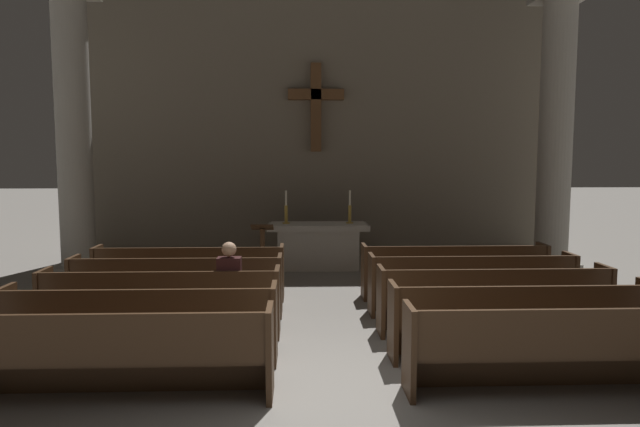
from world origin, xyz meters
name	(u,v)px	position (x,y,z in m)	size (l,w,h in m)	color
ground_plane	(340,395)	(0.00, 0.00, 0.00)	(80.00, 80.00, 0.00)	gray
pew_left_row_1	(113,355)	(-2.29, -0.04, 0.48)	(3.21, 0.50, 0.95)	#422B19
pew_left_row_2	(141,325)	(-2.29, 0.96, 0.48)	(3.21, 0.50, 0.95)	#422B19
pew_left_row_3	(162,303)	(-2.29, 1.95, 0.48)	(3.21, 0.50, 0.95)	#422B19
pew_left_row_4	(177,286)	(-2.29, 2.95, 0.48)	(3.21, 0.50, 0.95)	#422B19
pew_left_row_5	(190,273)	(-2.29, 3.94, 0.48)	(3.21, 0.50, 0.95)	#422B19
pew_right_row_1	(560,349)	(2.29, -0.04, 0.48)	(3.21, 0.50, 0.95)	#422B19
pew_right_row_2	(522,321)	(2.29, 0.96, 0.48)	(3.21, 0.50, 0.95)	#422B19
pew_right_row_3	(494,300)	(2.29, 1.95, 0.48)	(3.21, 0.50, 0.95)	#422B19
pew_right_row_4	(472,284)	(2.29, 2.95, 0.48)	(3.21, 0.50, 0.95)	#422B19
pew_right_row_5	(454,271)	(2.29, 3.94, 0.48)	(3.21, 0.50, 0.95)	#422B19
column_left_second	(74,138)	(-5.07, 6.26, 2.86)	(1.05, 1.05, 5.89)	#9E998E
column_right_second	(555,138)	(5.07, 6.26, 2.86)	(1.05, 1.05, 5.89)	#9E998E
altar	(318,245)	(0.00, 6.63, 0.53)	(2.20, 0.90, 1.01)	#A8A399
candlestick_left	(286,213)	(-0.70, 6.63, 1.24)	(0.16, 0.16, 0.73)	#B79338
candlestick_right	(350,213)	(0.70, 6.63, 1.24)	(0.16, 0.16, 0.73)	#B79338
apse_with_cross	(316,122)	(0.00, 8.35, 3.32)	(11.25, 0.50, 6.64)	#706656
lectern	(263,254)	(-1.14, 5.43, 0.55)	(0.44, 0.36, 1.15)	#422B19
lone_worshipper	(230,286)	(-1.36, 1.99, 0.69)	(0.32, 0.43, 1.32)	#26262B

